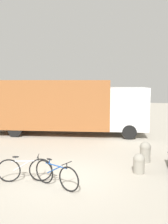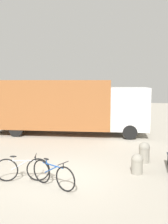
# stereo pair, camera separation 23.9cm
# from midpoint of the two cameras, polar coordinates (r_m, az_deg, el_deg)

# --- Properties ---
(ground_plane) EXTENTS (60.00, 60.00, 0.00)m
(ground_plane) POSITION_cam_midpoint_polar(r_m,az_deg,el_deg) (8.68, -4.93, -14.66)
(ground_plane) COLOR #A8A091
(delivery_truck) EXTENTS (9.48, 3.50, 3.26)m
(delivery_truck) POSITION_cam_midpoint_polar(r_m,az_deg,el_deg) (15.03, -3.33, 1.60)
(delivery_truck) COLOR #99592D
(delivery_truck) RESTS_ON ground
(bicycle_near) EXTENTS (1.71, 0.60, 0.85)m
(bicycle_near) POSITION_cam_midpoint_polar(r_m,az_deg,el_deg) (8.43, -13.13, -12.61)
(bicycle_near) COLOR black
(bicycle_near) RESTS_ON ground
(bicycle_middle) EXTENTS (1.63, 0.77, 0.85)m
(bicycle_middle) POSITION_cam_midpoint_polar(r_m,az_deg,el_deg) (7.85, -6.23, -13.97)
(bicycle_middle) COLOR black
(bicycle_middle) RESTS_ON ground
(bollard_near_bench) EXTENTS (0.41, 0.41, 0.71)m
(bollard_near_bench) POSITION_cam_midpoint_polar(r_m,az_deg,el_deg) (9.07, 12.78, -11.35)
(bollard_near_bench) COLOR gray
(bollard_near_bench) RESTS_ON ground
(bollard_far_bench) EXTENTS (0.44, 0.44, 0.83)m
(bollard_far_bench) POSITION_cam_midpoint_polar(r_m,az_deg,el_deg) (10.29, 14.25, -8.76)
(bollard_far_bench) COLOR gray
(bollard_far_bench) RESTS_ON ground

